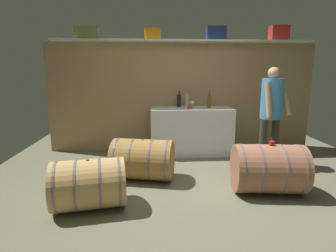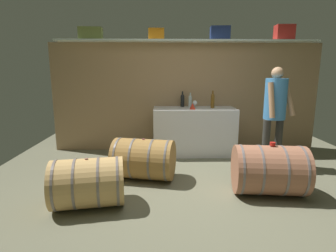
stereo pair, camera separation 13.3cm
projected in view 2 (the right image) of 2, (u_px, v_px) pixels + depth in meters
name	position (u px, v px, depth m)	size (l,w,h in m)	color
ground_plane	(195.00, 180.00, 4.06)	(6.47, 7.58, 0.02)	#696851
back_wall_panel	(186.00, 98.00, 5.45)	(5.27, 0.10, 2.12)	#A3815B
high_shelf_board	(187.00, 41.00, 5.09)	(4.85, 0.40, 0.03)	silver
toolcase_olive	(91.00, 34.00, 5.02)	(0.42, 0.24, 0.22)	olive
toolcase_orange	(156.00, 34.00, 5.05)	(0.29, 0.21, 0.20)	orange
toolcase_navy	(220.00, 33.00, 5.08)	(0.35, 0.27, 0.24)	navy
toolcase_red	(284.00, 33.00, 5.11)	(0.33, 0.23, 0.28)	red
work_cabinet	(194.00, 131.00, 5.22)	(1.54, 0.62, 0.90)	silver
wine_bottle_amber	(213.00, 100.00, 5.11)	(0.07, 0.07, 0.33)	brown
wine_bottle_dark	(182.00, 100.00, 5.28)	(0.08, 0.08, 0.30)	black
wine_bottle_clear	(190.00, 101.00, 5.19)	(0.06, 0.06, 0.28)	#AFBEBD
wine_glass	(195.00, 103.00, 5.09)	(0.09, 0.09, 0.15)	white
red_funnel	(193.00, 106.00, 4.95)	(0.11, 0.11, 0.11)	red
wine_barrel_near	(269.00, 170.00, 3.52)	(0.95, 0.73, 0.65)	#A2664B
wine_barrel_far	(144.00, 159.00, 4.03)	(0.99, 0.77, 0.61)	#A4773C
wine_barrel_flank	(88.00, 183.00, 3.18)	(0.90, 0.70, 0.60)	tan
tasting_cup	(273.00, 144.00, 3.45)	(0.07, 0.07, 0.05)	red
winemaker_pouring	(275.00, 106.00, 4.45)	(0.53, 0.44, 1.65)	#343430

